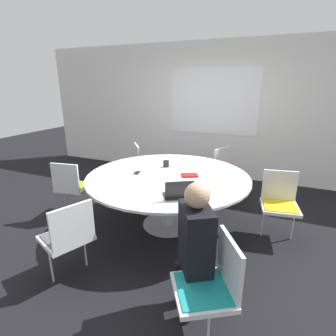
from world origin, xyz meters
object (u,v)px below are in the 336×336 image
person_0 (194,241)px  chair_0 (212,282)px  chair_5 (68,234)px  coffee_cup (166,164)px  spiral_notebook (190,175)px  chair_4 (72,184)px  chair_3 (144,163)px  chair_2 (227,169)px  chair_1 (280,200)px  cell_phone (137,173)px  laptop (178,193)px  handbag (204,181)px

person_0 → chair_0: bearing=-161.0°
chair_5 → coffee_cup: (0.31, 1.68, 0.28)m
chair_0 → spiral_notebook: 1.69m
chair_4 → chair_5: size_ratio=1.00×
chair_0 → chair_3: 3.16m
chair_2 → coffee_cup: size_ratio=8.95×
chair_1 → cell_phone: (-1.82, -0.39, 0.24)m
chair_0 → chair_1: same height
chair_3 → coffee_cup: 1.11m
chair_1 → chair_2: 1.32m
chair_1 → laptop: 1.41m
cell_phone → person_0: bearing=-45.1°
chair_1 → cell_phone: chair_1 is taller
spiral_notebook → cell_phone: size_ratio=1.69×
chair_3 → person_0: size_ratio=0.71×
laptop → handbag: 2.25m
chair_4 → handbag: chair_4 is taller
coffee_cup → person_0: bearing=-59.8°
chair_2 → person_0: 2.62m
chair_2 → chair_1: bearing=65.2°
chair_1 → person_0: person_0 is taller
chair_0 → chair_5: 1.45m
chair_3 → chair_5: (0.46, -2.43, 0.00)m
spiral_notebook → coffee_cup: coffee_cup is taller
laptop → handbag: bearing=-113.7°
chair_1 → cell_phone: bearing=2.5°
laptop → chair_3: bearing=-83.7°
chair_0 → cell_phone: chair_0 is taller
chair_5 → coffee_cup: size_ratio=8.95×
person_0 → laptop: 0.76m
person_0 → spiral_notebook: (-0.49, 1.36, 0.05)m
chair_0 → person_0: bearing=19.0°
chair_3 → chair_2: bearing=60.9°
chair_5 → cell_phone: bearing=19.8°
chair_1 → handbag: (-1.31, 1.20, -0.36)m
chair_3 → laptop: bearing=-0.5°
chair_0 → chair_4: same height
chair_5 → chair_4: bearing=63.5°
laptop → cell_phone: 0.97m
coffee_cup → cell_phone: 0.49m
chair_4 → cell_phone: chair_4 is taller
chair_4 → laptop: size_ratio=2.27×
person_0 → coffee_cup: bearing=-1.3°
person_0 → laptop: person_0 is taller
chair_0 → chair_5: same height
chair_4 → laptop: (1.78, -0.33, 0.29)m
chair_0 → chair_1: 1.80m
spiral_notebook → chair_1: bearing=11.3°
chair_5 → person_0: size_ratio=0.71×
chair_2 → spiral_notebook: chair_2 is taller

